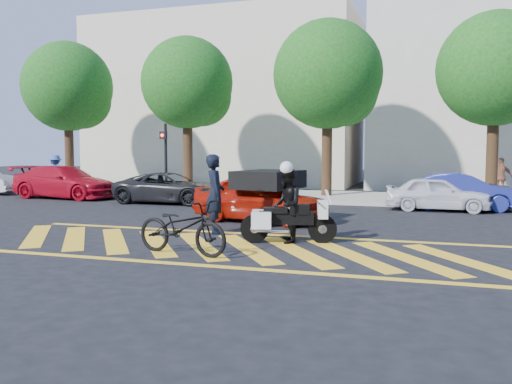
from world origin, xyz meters
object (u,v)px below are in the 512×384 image
(red_convertible, at_px, (260,199))
(parked_mid_left, at_px, (170,188))
(bicycle, at_px, (182,227))
(parked_mid_right, at_px, (438,194))
(parked_left, at_px, (65,182))
(police_motorcycle, at_px, (287,220))
(officer_moto, at_px, (286,205))
(parked_right, at_px, (462,192))
(officer_bike, at_px, (215,194))

(red_convertible, distance_m, parked_mid_left, 6.43)
(bicycle, distance_m, parked_mid_right, 10.96)
(parked_left, distance_m, parked_mid_left, 5.33)
(parked_mid_left, bearing_deg, police_motorcycle, -137.75)
(parked_left, height_order, parked_mid_right, parked_left)
(officer_moto, bearing_deg, parked_left, -138.60)
(police_motorcycle, xyz_separation_m, parked_left, (-11.94, 7.80, 0.17))
(red_convertible, height_order, parked_left, parked_left)
(parked_right, bearing_deg, police_motorcycle, 151.71)
(parked_left, bearing_deg, parked_mid_left, -90.91)
(police_motorcycle, xyz_separation_m, parked_mid_right, (3.36, 7.76, 0.07))
(parked_right, bearing_deg, officer_bike, 138.42)
(police_motorcycle, bearing_deg, officer_bike, 143.29)
(red_convertible, distance_m, parked_right, 7.72)
(parked_mid_left, relative_size, parked_right, 1.10)
(parked_mid_right, bearing_deg, officer_bike, 143.57)
(officer_moto, distance_m, parked_left, 14.25)
(police_motorcycle, distance_m, parked_right, 9.27)
(bicycle, height_order, parked_right, parked_right)
(officer_moto, xyz_separation_m, parked_mid_left, (-6.63, 7.24, -0.26))
(red_convertible, bearing_deg, parked_mid_right, -36.19)
(parked_left, bearing_deg, parked_right, -83.25)
(officer_moto, height_order, parked_mid_right, officer_moto)
(parked_mid_left, xyz_separation_m, parked_right, (10.80, 1.04, 0.05))
(officer_moto, bearing_deg, officer_bike, -126.63)
(officer_bike, bearing_deg, parked_right, -66.58)
(police_motorcycle, relative_size, parked_mid_left, 0.50)
(officer_bike, xyz_separation_m, parked_mid_right, (5.45, 6.94, -0.41))
(police_motorcycle, xyz_separation_m, officer_moto, (-0.02, 0.01, 0.33))
(bicycle, bearing_deg, parked_left, 57.35)
(police_motorcycle, height_order, parked_mid_right, parked_mid_right)
(officer_moto, bearing_deg, parked_mid_left, -152.98)
(officer_moto, relative_size, parked_mid_right, 0.49)
(parked_mid_right, bearing_deg, parked_right, -54.73)
(bicycle, xyz_separation_m, police_motorcycle, (1.68, 1.97, -0.03))
(parked_mid_left, xyz_separation_m, parked_mid_right, (10.00, 0.51, -0.01))
(officer_moto, distance_m, parked_right, 9.27)
(officer_bike, xyz_separation_m, parked_mid_left, (-4.55, 6.43, -0.40))
(officer_moto, relative_size, red_convertible, 0.43)
(bicycle, xyz_separation_m, parked_right, (5.84, 10.26, 0.09))
(parked_left, xyz_separation_m, parked_mid_right, (15.30, -0.04, -0.10))
(officer_bike, height_order, police_motorcycle, officer_bike)
(officer_bike, distance_m, officer_moto, 2.24)
(police_motorcycle, xyz_separation_m, red_convertible, (-1.65, 3.20, 0.16))
(red_convertible, height_order, parked_mid_right, red_convertible)
(officer_bike, height_order, officer_moto, officer_bike)
(parked_left, xyz_separation_m, parked_mid_left, (5.30, -0.55, -0.10))
(parked_left, bearing_deg, police_motorcycle, -118.13)
(red_convertible, xyz_separation_m, parked_mid_right, (5.01, 4.56, -0.09))
(bicycle, height_order, parked_mid_right, parked_mid_right)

